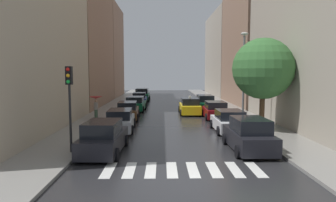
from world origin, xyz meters
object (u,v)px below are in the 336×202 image
at_px(taxi_midroad, 190,106).
at_px(parked_car_left_third, 128,111).
at_px(parked_car_left_sixth, 142,95).
at_px(street_tree_right, 263,69).
at_px(traffic_light_left_corner, 69,90).
at_px(parked_car_left_second, 120,121).
at_px(parked_car_left_fifth, 139,99).
at_px(parked_car_left_fourth, 136,104).
at_px(parked_car_right_fourth, 205,103).
at_px(parked_car_right_second, 229,122).
at_px(parked_car_right_nearest, 249,136).
at_px(pedestrian_foreground, 96,102).
at_px(parked_car_left_nearest, 103,138).
at_px(parked_car_right_third, 215,110).
at_px(lamp_post_right, 244,71).

bearing_deg(taxi_midroad, parked_car_left_third, 118.97).
distance_m(parked_car_left_third, parked_car_left_sixth, 17.70).
distance_m(taxi_midroad, street_tree_right, 10.79).
height_order(parked_car_left_third, traffic_light_left_corner, traffic_light_left_corner).
bearing_deg(parked_car_left_third, parked_car_left_second, 178.49).
xyz_separation_m(parked_car_left_second, parked_car_left_fifth, (0.09, 17.46, 0.02)).
xyz_separation_m(parked_car_left_fourth, parked_car_left_sixth, (-0.03, 11.59, 0.11)).
bearing_deg(taxi_midroad, parked_car_right_fourth, -35.71).
relative_size(parked_car_right_fourth, traffic_light_left_corner, 1.08).
xyz_separation_m(parked_car_right_second, traffic_light_left_corner, (-9.25, -5.93, 2.56)).
height_order(parked_car_left_sixth, street_tree_right, street_tree_right).
xyz_separation_m(parked_car_right_nearest, pedestrian_foreground, (-10.32, 10.70, 0.78)).
relative_size(taxi_midroad, pedestrian_foreground, 2.40).
height_order(parked_car_left_nearest, parked_car_right_third, parked_car_left_nearest).
bearing_deg(street_tree_right, parked_car_left_nearest, -150.38).
distance_m(parked_car_left_second, pedestrian_foreground, 5.66).
height_order(parked_car_left_nearest, parked_car_right_nearest, parked_car_right_nearest).
height_order(parked_car_right_second, parked_car_right_third, parked_car_right_third).
bearing_deg(parked_car_left_third, parked_car_right_nearest, -148.27).
height_order(taxi_midroad, lamp_post_right, lamp_post_right).
relative_size(parked_car_right_second, taxi_midroad, 0.92).
height_order(parked_car_left_sixth, parked_car_right_third, parked_car_left_sixth).
distance_m(parked_car_left_fourth, parked_car_left_fifth, 5.84).
height_order(parked_car_left_fourth, pedestrian_foreground, pedestrian_foreground).
relative_size(parked_car_right_third, pedestrian_foreground, 2.20).
bearing_deg(parked_car_left_nearest, taxi_midroad, -19.04).
relative_size(parked_car_left_third, parked_car_left_fourth, 0.97).
bearing_deg(taxi_midroad, parked_car_right_second, -168.25).
relative_size(parked_car_left_second, parked_car_left_sixth, 1.08).
relative_size(parked_car_left_nearest, traffic_light_left_corner, 1.08).
bearing_deg(parked_car_right_third, lamp_post_right, -152.26).
bearing_deg(taxi_midroad, parked_car_right_nearest, -172.74).
bearing_deg(traffic_light_left_corner, taxi_midroad, 64.35).
distance_m(parked_car_left_fifth, parked_car_left_sixth, 5.75).
distance_m(parked_car_left_sixth, traffic_light_left_corner, 29.86).
bearing_deg(parked_car_left_sixth, parked_car_left_second, -179.54).
bearing_deg(parked_car_left_second, parked_car_right_third, -56.09).
xyz_separation_m(parked_car_right_nearest, parked_car_right_third, (0.17, 11.49, -0.09)).
bearing_deg(street_tree_right, parked_car_left_fifth, 118.78).
xyz_separation_m(parked_car_left_fifth, taxi_midroad, (5.63, -8.74, 0.02)).
bearing_deg(parked_car_left_sixth, lamp_post_right, -155.13).
distance_m(parked_car_left_second, traffic_light_left_corner, 7.17).
bearing_deg(parked_car_right_fourth, parked_car_left_nearest, 155.76).
height_order(pedestrian_foreground, street_tree_right, street_tree_right).
bearing_deg(taxi_midroad, pedestrian_foreground, 114.45).
bearing_deg(traffic_light_left_corner, parked_car_left_second, 76.23).
height_order(parked_car_left_second, pedestrian_foreground, pedestrian_foreground).
bearing_deg(parked_car_left_sixth, taxi_midroad, -158.06).
bearing_deg(parked_car_left_third, parked_car_right_third, -91.23).
distance_m(parked_car_left_third, pedestrian_foreground, 2.88).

